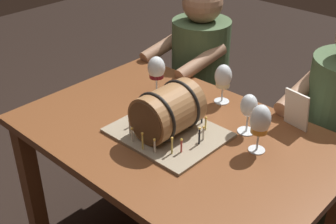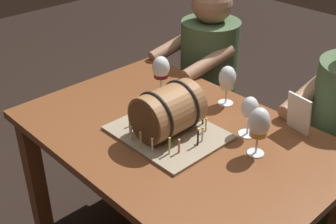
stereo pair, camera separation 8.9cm
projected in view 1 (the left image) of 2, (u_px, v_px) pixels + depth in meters
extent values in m
cube|color=brown|center=(176.00, 135.00, 1.75)|extent=(1.26, 0.85, 0.03)
cube|color=brown|center=(32.00, 188.00, 2.04)|extent=(0.07, 0.07, 0.71)
cube|color=brown|center=(144.00, 126.00, 2.50)|extent=(0.07, 0.07, 0.71)
cube|color=gray|center=(168.00, 133.00, 1.72)|extent=(0.42, 0.34, 0.01)
cylinder|color=olive|center=(168.00, 111.00, 1.67)|extent=(0.19, 0.24, 0.19)
cylinder|color=brown|center=(145.00, 123.00, 1.59)|extent=(0.16, 0.00, 0.16)
cylinder|color=brown|center=(189.00, 99.00, 1.75)|extent=(0.16, 0.00, 0.16)
torus|color=black|center=(155.00, 118.00, 1.63)|extent=(0.20, 0.01, 0.20)
torus|color=black|center=(180.00, 104.00, 1.72)|extent=(0.20, 0.01, 0.20)
cylinder|color=black|center=(199.00, 137.00, 1.63)|extent=(0.01, 0.01, 0.06)
sphere|color=#F9C64C|center=(200.00, 128.00, 1.61)|extent=(0.01, 0.01, 0.01)
cylinder|color=silver|center=(203.00, 134.00, 1.66)|extent=(0.01, 0.01, 0.05)
sphere|color=#F9C64C|center=(204.00, 127.00, 1.64)|extent=(0.01, 0.01, 0.01)
cylinder|color=#EAD666|center=(206.00, 124.00, 1.72)|extent=(0.01, 0.01, 0.05)
sphere|color=#F9C64C|center=(206.00, 118.00, 1.70)|extent=(0.01, 0.01, 0.01)
cylinder|color=black|center=(202.00, 116.00, 1.76)|extent=(0.01, 0.01, 0.06)
sphere|color=#F9C64C|center=(202.00, 108.00, 1.74)|extent=(0.01, 0.01, 0.01)
cylinder|color=#EAD666|center=(190.00, 110.00, 1.81)|extent=(0.01, 0.01, 0.05)
sphere|color=#F9C64C|center=(190.00, 103.00, 1.79)|extent=(0.01, 0.01, 0.01)
cylinder|color=#D64C47|center=(184.00, 109.00, 1.82)|extent=(0.01, 0.01, 0.05)
sphere|color=#F9C64C|center=(184.00, 102.00, 1.81)|extent=(0.01, 0.01, 0.01)
cylinder|color=#EAD666|center=(165.00, 106.00, 1.83)|extent=(0.01, 0.01, 0.06)
sphere|color=#F9C64C|center=(165.00, 99.00, 1.81)|extent=(0.01, 0.01, 0.01)
cylinder|color=#D64C47|center=(157.00, 107.00, 1.82)|extent=(0.01, 0.01, 0.06)
sphere|color=#F9C64C|center=(157.00, 99.00, 1.81)|extent=(0.01, 0.01, 0.01)
cylinder|color=#D64C47|center=(143.00, 113.00, 1.80)|extent=(0.01, 0.01, 0.05)
sphere|color=#F9C64C|center=(143.00, 107.00, 1.78)|extent=(0.01, 0.01, 0.01)
cylinder|color=#EAD666|center=(133.00, 118.00, 1.75)|extent=(0.01, 0.01, 0.06)
sphere|color=#F9C64C|center=(133.00, 110.00, 1.73)|extent=(0.01, 0.01, 0.01)
cylinder|color=silver|center=(130.00, 128.00, 1.69)|extent=(0.01, 0.01, 0.05)
sphere|color=#F9C64C|center=(129.00, 121.00, 1.67)|extent=(0.01, 0.01, 0.01)
cylinder|color=silver|center=(132.00, 135.00, 1.65)|extent=(0.01, 0.01, 0.05)
sphere|color=#F9C64C|center=(132.00, 129.00, 1.64)|extent=(0.01, 0.01, 0.01)
cylinder|color=#EAD666|center=(143.00, 142.00, 1.60)|extent=(0.01, 0.01, 0.06)
sphere|color=#F9C64C|center=(142.00, 134.00, 1.58)|extent=(0.01, 0.01, 0.01)
cylinder|color=silver|center=(155.00, 147.00, 1.59)|extent=(0.01, 0.01, 0.05)
sphere|color=#F9C64C|center=(154.00, 140.00, 1.57)|extent=(0.01, 0.01, 0.01)
cylinder|color=#EAD666|center=(172.00, 147.00, 1.58)|extent=(0.01, 0.01, 0.06)
sphere|color=#F9C64C|center=(172.00, 138.00, 1.56)|extent=(0.01, 0.01, 0.01)
cylinder|color=#D64C47|center=(181.00, 147.00, 1.59)|extent=(0.01, 0.01, 0.05)
sphere|color=#F9C64C|center=(181.00, 140.00, 1.57)|extent=(0.01, 0.01, 0.01)
cylinder|color=white|center=(257.00, 150.00, 1.63)|extent=(0.06, 0.06, 0.00)
cylinder|color=white|center=(258.00, 141.00, 1.61)|extent=(0.01, 0.01, 0.07)
ellipsoid|color=white|center=(260.00, 119.00, 1.56)|extent=(0.08, 0.08, 0.11)
cylinder|color=#C6842D|center=(259.00, 127.00, 1.58)|extent=(0.06, 0.06, 0.04)
cylinder|color=white|center=(157.00, 95.00, 2.00)|extent=(0.06, 0.06, 0.00)
cylinder|color=white|center=(157.00, 87.00, 1.98)|extent=(0.01, 0.01, 0.08)
ellipsoid|color=white|center=(156.00, 68.00, 1.93)|extent=(0.08, 0.08, 0.10)
cylinder|color=maroon|center=(156.00, 74.00, 1.94)|extent=(0.06, 0.06, 0.03)
cylinder|color=white|center=(222.00, 101.00, 1.95)|extent=(0.07, 0.07, 0.00)
cylinder|color=white|center=(222.00, 94.00, 1.93)|extent=(0.01, 0.01, 0.07)
ellipsoid|color=white|center=(223.00, 76.00, 1.89)|extent=(0.07, 0.07, 0.11)
cylinder|color=beige|center=(223.00, 81.00, 1.90)|extent=(0.06, 0.06, 0.05)
cylinder|color=white|center=(246.00, 131.00, 1.74)|extent=(0.07, 0.07, 0.00)
cylinder|color=white|center=(247.00, 123.00, 1.72)|extent=(0.01, 0.01, 0.07)
ellipsoid|color=white|center=(249.00, 106.00, 1.68)|extent=(0.07, 0.07, 0.09)
cube|color=silver|center=(296.00, 110.00, 1.73)|extent=(0.11, 0.05, 0.16)
cube|color=#2A3A24|center=(197.00, 135.00, 2.66)|extent=(0.34, 0.32, 0.45)
cylinder|color=#47603D|center=(200.00, 64.00, 2.42)|extent=(0.35, 0.35, 0.49)
sphere|color=#A87A5B|center=(203.00, 3.00, 2.25)|extent=(0.21, 0.21, 0.21)
cylinder|color=#A87A5B|center=(201.00, 62.00, 2.20)|extent=(0.10, 0.31, 0.14)
cylinder|color=#A87A5B|center=(165.00, 46.00, 2.39)|extent=(0.10, 0.31, 0.14)
cube|color=#2A3A24|center=(325.00, 198.00, 2.17)|extent=(0.34, 0.32, 0.45)
cylinder|color=#A87A5B|center=(301.00, 91.00, 1.89)|extent=(0.08, 0.31, 0.14)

